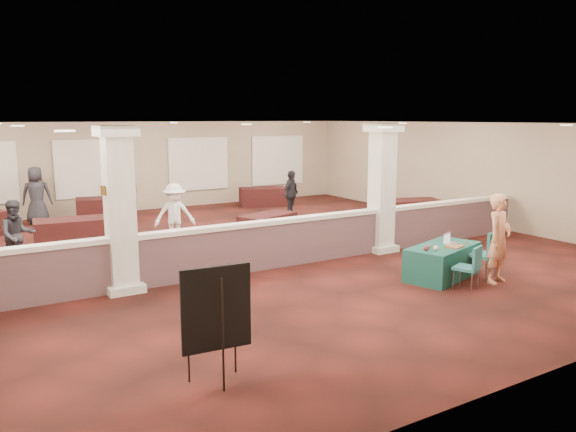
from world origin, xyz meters
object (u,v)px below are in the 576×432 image
attendee_b (175,215)px  attendee_c (291,194)px  woman (499,239)px  attendee_a (17,235)px  near_table (442,262)px  far_table_front_left (74,234)px  easel_board (216,310)px  conf_chair_side (471,264)px  attendee_d (37,195)px  far_table_back_right (263,197)px  far_table_back_center (107,209)px  far_table_front_center (268,226)px  conf_chair_main (487,251)px  far_table_front_right (411,211)px

attendee_b → attendee_c: bearing=35.5°
woman → attendee_a: 10.31m
near_table → far_table_front_left: (-6.11, 6.84, 0.05)m
near_table → woman: bearing=-66.9°
near_table → woman: woman is taller
far_table_front_left → attendee_c: bearing=8.6°
easel_board → woman: 6.85m
conf_chair_side → attendee_d: 13.50m
far_table_front_left → attendee_b: bearing=-22.5°
far_table_front_left → attendee_b: size_ratio=1.17×
conf_chair_side → attendee_d: size_ratio=0.48×
far_table_back_right → attendee_a: attendee_a is taller
easel_board → woman: (6.75, 1.13, -0.06)m
attendee_a → attendee_c: (8.70, 2.62, 0.01)m
far_table_back_center → attendee_c: (5.52, -2.63, 0.42)m
far_table_front_center → attendee_d: size_ratio=0.90×
conf_chair_main → attendee_d: 13.62m
attendee_a → attendee_d: (1.16, 5.75, 0.13)m
conf_chair_main → attendee_c: bearing=73.5°
conf_chair_side → attendee_d: (-6.24, 11.96, 0.40)m
far_table_front_center → far_table_front_right: 5.18m
far_table_front_right → far_table_back_right: size_ratio=1.04×
far_table_front_left → far_table_back_right: bearing=26.1°
far_table_front_center → far_table_back_center: size_ratio=0.89×
conf_chair_main → attendee_a: attendee_a is taller
attendee_b → far_table_back_right: bearing=54.4°
conf_chair_side → far_table_front_center: size_ratio=0.53×
conf_chair_main → far_table_back_right: conf_chair_main is taller
conf_chair_main → attendee_d: bearing=107.9°
far_table_front_left → attendee_c: (7.23, 1.09, 0.40)m
easel_board → attendee_b: size_ratio=0.94×
far_table_back_right → far_table_front_left: bearing=-153.9°
far_table_front_left → far_table_back_right: (7.59, 3.72, -0.04)m
near_table → far_table_front_center: (-1.19, 5.43, -0.01)m
attendee_b → attendee_a: bearing=-159.2°
attendee_a → conf_chair_main: bearing=-41.6°
far_table_front_center → attendee_b: attendee_b is taller
conf_chair_side → attendee_c: size_ratio=0.55×
conf_chair_side → far_table_front_right: conf_chair_side is taller
conf_chair_main → easel_board: bearing=178.1°
conf_chair_main → far_table_back_right: (0.78, 11.10, -0.25)m
far_table_back_right → conf_chair_side: bearing=-98.3°
far_table_front_left → attendee_d: (-0.31, 4.22, 0.53)m
far_table_front_right → far_table_back_center: size_ratio=0.97×
near_table → attendee_b: bearing=105.2°
conf_chair_side → far_table_front_center: bearing=77.7°
near_table → far_table_front_right: 6.49m
far_table_front_right → attendee_b: bearing=174.6°
far_table_back_right → attendee_c: 2.69m
easel_board → far_table_front_center: size_ratio=0.93×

